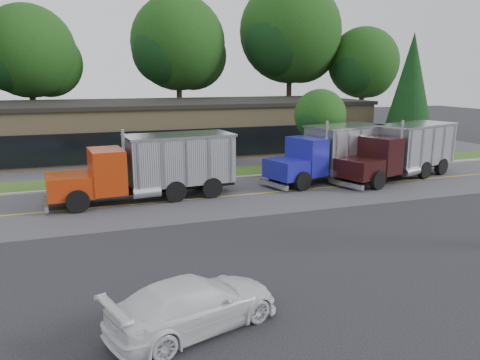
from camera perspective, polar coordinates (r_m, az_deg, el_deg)
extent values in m
plane|color=#333338|center=(17.01, 3.98, -9.58)|extent=(140.00, 140.00, 0.00)
cube|color=#55555A|center=(25.11, -4.13, -2.24)|extent=(60.00, 8.00, 0.02)
cube|color=gold|center=(25.11, -4.13, -2.24)|extent=(60.00, 0.12, 0.01)
cube|color=#9E9E99|center=(29.07, -6.31, -0.23)|extent=(60.00, 0.30, 0.12)
cube|color=#314E1A|center=(30.79, -7.07, 0.47)|extent=(60.00, 3.40, 0.03)
cube|color=#55555A|center=(35.60, -8.80, 2.06)|extent=(60.00, 7.00, 0.02)
cube|color=#947F5B|center=(41.52, -7.71, 6.37)|extent=(32.00, 12.00, 4.00)
cylinder|color=#382619|center=(48.76, -23.75, 6.71)|extent=(0.56, 0.56, 4.64)
sphere|color=#123C10|center=(48.64, -24.42, 14.10)|extent=(8.49, 8.49, 8.49)
sphere|color=#123C10|center=(49.57, -22.33, 13.00)|extent=(6.37, 6.37, 6.37)
sphere|color=black|center=(47.94, -26.02, 13.04)|extent=(5.84, 5.84, 5.84)
cylinder|color=#382619|center=(49.67, -7.34, 8.08)|extent=(0.56, 0.56, 5.21)
sphere|color=#123C10|center=(49.64, -7.58, 16.24)|extent=(9.53, 9.53, 9.53)
sphere|color=#123C10|center=(51.13, -5.80, 14.84)|extent=(7.14, 7.14, 7.14)
sphere|color=black|center=(48.42, -9.11, 15.23)|extent=(6.55, 6.55, 6.55)
cylinder|color=#382619|center=(52.53, 5.94, 8.75)|extent=(0.56, 0.56, 5.93)
sphere|color=#123C10|center=(52.62, 6.14, 17.53)|extent=(10.85, 10.85, 10.85)
sphere|color=#123C10|center=(54.63, 7.48, 15.89)|extent=(8.14, 8.14, 8.14)
sphere|color=black|center=(50.92, 4.83, 16.58)|extent=(7.46, 7.46, 7.46)
cylinder|color=#382619|center=(54.78, 14.49, 7.68)|extent=(0.56, 0.56, 4.21)
sphere|color=#123C10|center=(54.63, 14.82, 13.65)|extent=(7.70, 7.70, 7.70)
sphere|color=#123C10|center=(56.22, 15.46, 12.59)|extent=(5.78, 5.78, 5.78)
sphere|color=black|center=(53.35, 14.12, 12.95)|extent=(5.30, 5.30, 5.30)
cylinder|color=#382619|center=(42.17, 19.57, 3.80)|extent=(0.44, 0.44, 1.00)
cone|color=black|center=(41.77, 20.08, 10.51)|extent=(4.35, 4.35, 8.91)
cylinder|color=#382619|center=(34.08, 9.56, 3.27)|extent=(0.56, 0.56, 2.00)
sphere|color=#123C10|center=(33.76, 9.73, 7.81)|extent=(3.65, 3.65, 3.65)
sphere|color=#123C10|center=(34.53, 10.33, 7.13)|extent=(2.74, 2.74, 2.74)
sphere|color=black|center=(33.22, 9.12, 7.17)|extent=(2.51, 2.51, 2.51)
cube|color=black|center=(25.24, -10.79, -1.02)|extent=(9.29, 1.80, 0.28)
cube|color=#AA2D0C|center=(24.54, -19.99, -0.63)|extent=(2.40, 2.48, 1.10)
cube|color=#AA2D0C|center=(24.60, -15.90, 1.11)|extent=(1.81, 2.53, 2.20)
cube|color=black|center=(24.44, -17.58, 1.88)|extent=(0.24, 2.10, 0.90)
cube|color=silver|center=(25.35, -7.39, 2.51)|extent=(5.72, 2.97, 2.50)
cube|color=silver|center=(25.16, -7.47, 5.42)|extent=(5.88, 3.13, 0.12)
cylinder|color=black|center=(25.79, -19.66, -1.25)|extent=(1.13, 0.44, 1.10)
cylinder|color=black|center=(23.56, -19.17, -2.48)|extent=(1.13, 0.44, 1.10)
cylinder|color=black|center=(26.83, -7.20, -0.09)|extent=(1.13, 0.44, 1.10)
cylinder|color=black|center=(24.70, -5.62, -1.16)|extent=(1.13, 0.44, 1.10)
cube|color=black|center=(29.82, 10.68, 1.07)|extent=(7.84, 3.14, 0.28)
cube|color=#1B1C98|center=(27.39, 5.74, 1.38)|extent=(2.45, 2.73, 1.10)
cube|color=#1B1C98|center=(28.30, 8.12, 2.92)|extent=(1.98, 2.69, 2.20)
cube|color=black|center=(27.83, 7.25, 3.62)|extent=(0.64, 2.03, 0.90)
cube|color=silver|center=(30.56, 12.59, 4.02)|extent=(5.21, 3.71, 2.50)
cube|color=silver|center=(30.40, 12.70, 6.44)|extent=(5.40, 3.89, 0.12)
cylinder|color=black|center=(28.46, 4.46, 0.70)|extent=(1.15, 0.64, 1.10)
cylinder|color=black|center=(26.78, 7.60, -0.12)|extent=(1.15, 0.64, 1.10)
cylinder|color=black|center=(31.81, 11.35, 1.76)|extent=(1.15, 0.64, 1.10)
cylinder|color=black|center=(30.32, 14.50, 1.07)|extent=(1.15, 0.64, 1.10)
cube|color=black|center=(31.63, 18.83, 1.26)|extent=(9.04, 3.81, 0.28)
cube|color=black|center=(28.34, 14.38, 1.43)|extent=(2.80, 2.87, 1.10)
cube|color=black|center=(29.66, 16.60, 2.96)|extent=(2.27, 2.78, 2.20)
cube|color=black|center=(29.04, 15.84, 3.61)|extent=(0.71, 2.01, 0.90)
cube|color=silver|center=(32.73, 20.58, 4.07)|extent=(5.99, 4.09, 2.50)
cube|color=silver|center=(32.58, 20.75, 6.33)|extent=(6.18, 4.28, 0.12)
cylinder|color=black|center=(29.31, 12.81, 0.77)|extent=(1.15, 0.68, 1.10)
cylinder|color=black|center=(27.93, 16.42, -0.01)|extent=(1.15, 0.68, 1.10)
cylinder|color=black|center=(33.90, 19.11, 1.96)|extent=(1.15, 0.68, 1.10)
cylinder|color=black|center=(32.72, 22.45, 1.34)|extent=(1.15, 0.68, 1.10)
imported|color=white|center=(12.49, -5.57, -14.79)|extent=(5.01, 3.25, 1.35)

